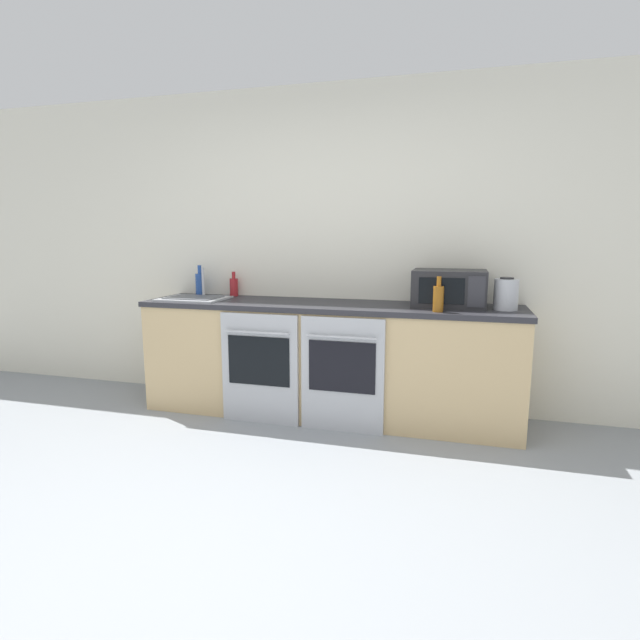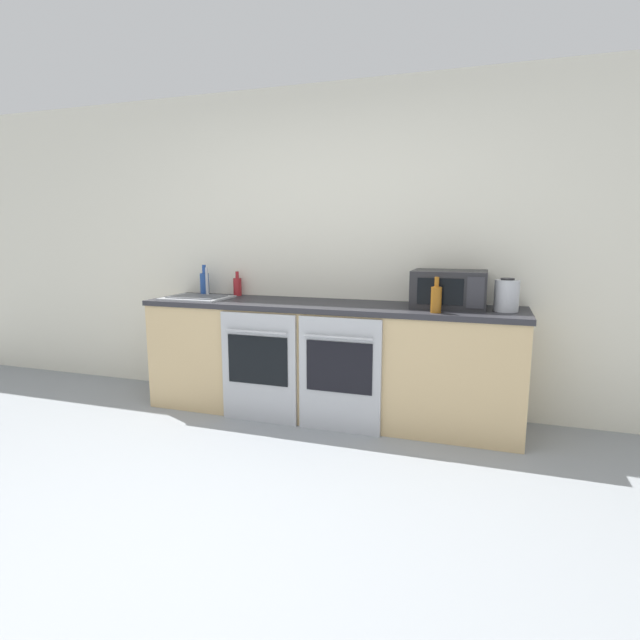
# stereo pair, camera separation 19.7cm
# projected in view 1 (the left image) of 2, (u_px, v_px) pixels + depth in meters

# --- Properties ---
(ground_plane) EXTENTS (16.00, 16.00, 0.00)m
(ground_plane) POSITION_uv_depth(u_px,v_px,m) (217.00, 561.00, 2.19)
(ground_plane) COLOR gray
(wall_back) EXTENTS (10.00, 0.06, 2.60)m
(wall_back) POSITION_uv_depth(u_px,v_px,m) (338.00, 249.00, 4.11)
(wall_back) COLOR silver
(wall_back) RESTS_ON ground_plane
(counter_back) EXTENTS (2.93, 0.64, 0.89)m
(counter_back) POSITION_uv_depth(u_px,v_px,m) (328.00, 359.00, 3.93)
(counter_back) COLOR tan
(counter_back) RESTS_ON ground_plane
(oven_left) EXTENTS (0.61, 0.06, 0.84)m
(oven_left) POSITION_uv_depth(u_px,v_px,m) (260.00, 368.00, 3.74)
(oven_left) COLOR #A8AAAF
(oven_left) RESTS_ON ground_plane
(oven_right) EXTENTS (0.61, 0.06, 0.84)m
(oven_right) POSITION_uv_depth(u_px,v_px,m) (342.00, 375.00, 3.57)
(oven_right) COLOR #A8AAAF
(oven_right) RESTS_ON ground_plane
(microwave) EXTENTS (0.52, 0.38, 0.27)m
(microwave) POSITION_uv_depth(u_px,v_px,m) (449.00, 288.00, 3.65)
(microwave) COLOR #232326
(microwave) RESTS_ON counter_back
(bottle_amber) EXTENTS (0.07, 0.07, 0.24)m
(bottle_amber) POSITION_uv_depth(u_px,v_px,m) (438.00, 298.00, 3.41)
(bottle_amber) COLOR #8C5114
(bottle_amber) RESTS_ON counter_back
(bottle_blue) EXTENTS (0.08, 0.08, 0.26)m
(bottle_blue) POSITION_uv_depth(u_px,v_px,m) (200.00, 284.00, 4.34)
(bottle_blue) COLOR #234793
(bottle_blue) RESTS_ON counter_back
(bottle_red) EXTENTS (0.07, 0.07, 0.21)m
(bottle_red) POSITION_uv_depth(u_px,v_px,m) (234.00, 286.00, 4.31)
(bottle_red) COLOR maroon
(bottle_red) RESTS_ON counter_back
(kettle) EXTENTS (0.17, 0.17, 0.23)m
(kettle) POSITION_uv_depth(u_px,v_px,m) (506.00, 294.00, 3.49)
(kettle) COLOR #B7BABF
(kettle) RESTS_ON counter_back
(sink) EXTENTS (0.52, 0.41, 0.25)m
(sink) POSITION_uv_depth(u_px,v_px,m) (194.00, 298.00, 4.09)
(sink) COLOR #A8AAAF
(sink) RESTS_ON counter_back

